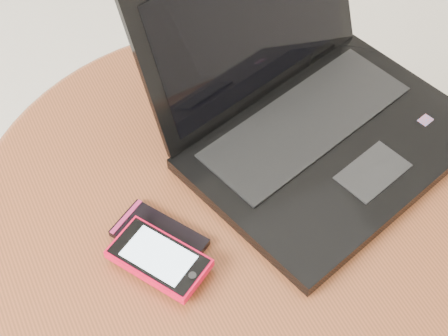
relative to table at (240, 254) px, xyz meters
name	(u,v)px	position (x,y,z in m)	size (l,w,h in m)	color
table	(240,254)	(0.00, 0.00, 0.00)	(0.66, 0.66, 0.53)	#532E16
laptop	(310,111)	(0.13, 0.06, 0.15)	(0.41, 0.39, 0.22)	black
phone_black	(159,237)	(-0.11, 0.00, 0.12)	(0.10, 0.12, 0.01)	black
phone_pink	(159,258)	(-0.12, -0.03, 0.13)	(0.10, 0.12, 0.01)	red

